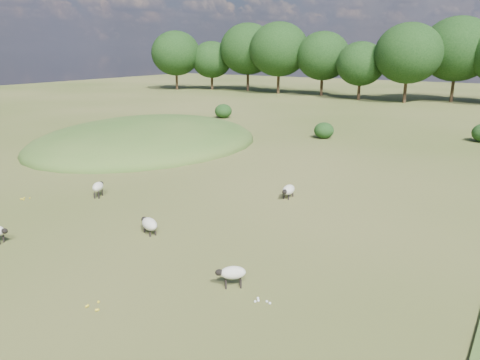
% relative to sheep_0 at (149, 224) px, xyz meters
% --- Properties ---
extents(ground, '(160.00, 160.00, 0.00)m').
position_rel_sheep_0_xyz_m(ground, '(-1.34, 21.87, -0.43)').
color(ground, '#394F18').
rests_on(ground, ground).
extents(mound, '(16.00, 20.00, 4.00)m').
position_rel_sheep_0_xyz_m(mound, '(-13.34, 13.87, -0.43)').
color(mound, '#33561E').
rests_on(mound, ground).
extents(treeline, '(96.28, 14.66, 11.70)m').
position_rel_sheep_0_xyz_m(treeline, '(-2.40, 57.31, 6.14)').
color(treeline, black).
rests_on(treeline, ground).
extents(shrubs, '(27.41, 7.20, 1.52)m').
position_rel_sheep_0_xyz_m(shrubs, '(-3.35, 27.60, 0.31)').
color(shrubs, black).
rests_on(shrubs, ground).
extents(sheep_0, '(1.22, 0.85, 0.68)m').
position_rel_sheep_0_xyz_m(sheep_0, '(0.00, 0.00, 0.00)').
color(sheep_0, beige).
rests_on(sheep_0, ground).
extents(sheep_1, '(0.59, 1.20, 0.68)m').
position_rel_sheep_0_xyz_m(sheep_1, '(2.65, 7.32, 0.00)').
color(sheep_1, beige).
rests_on(sheep_1, ground).
extents(sheep_4, '(0.85, 1.11, 0.78)m').
position_rel_sheep_0_xyz_m(sheep_4, '(-5.64, 2.25, 0.12)').
color(sheep_4, beige).
rests_on(sheep_4, ground).
extents(sheep_5, '(0.97, 0.86, 0.72)m').
position_rel_sheep_0_xyz_m(sheep_5, '(5.35, -1.90, 0.07)').
color(sheep_5, beige).
rests_on(sheep_5, ground).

